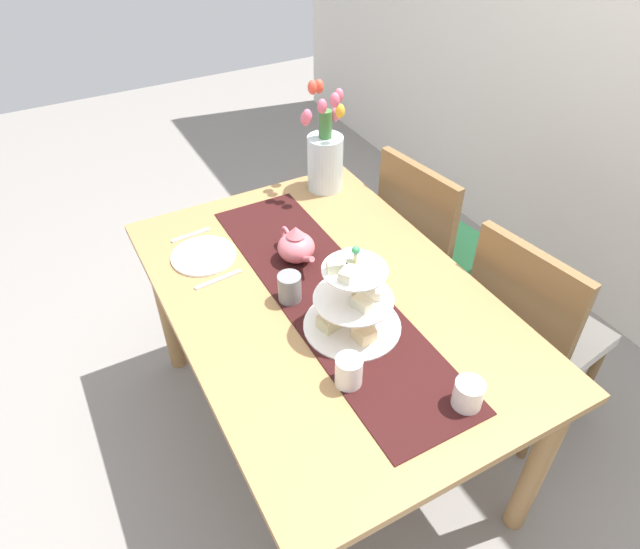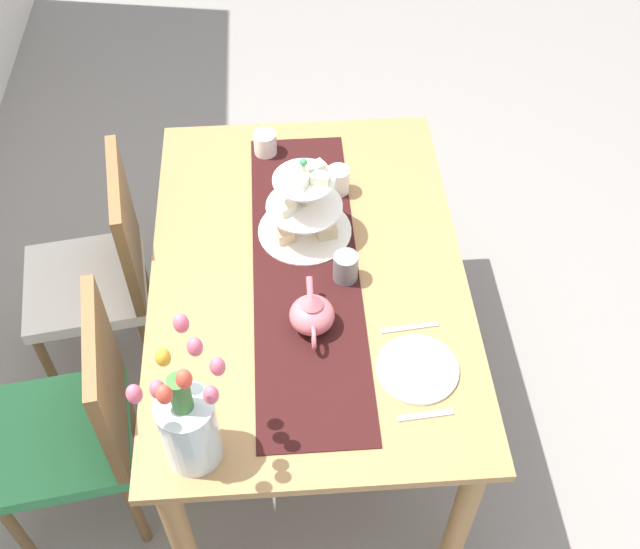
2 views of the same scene
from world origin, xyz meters
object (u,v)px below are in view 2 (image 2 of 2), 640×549
(chair_right, at_px, (102,268))
(cream_jug, at_px, (265,144))
(dining_table, at_px, (308,292))
(mug_grey, at_px, (346,267))
(tiered_cake_stand, at_px, (305,210))
(dinner_plate_left, at_px, (417,369))
(knife_left, at_px, (410,328))
(teapot, at_px, (312,314))
(chair_left, at_px, (79,421))
(fork_left, at_px, (425,415))
(mug_white_text, at_px, (338,181))
(tulip_vase, at_px, (188,422))

(chair_right, height_order, cream_jug, chair_right)
(dining_table, relative_size, mug_grey, 15.19)
(tiered_cake_stand, relative_size, dinner_plate_left, 1.32)
(chair_right, relative_size, knife_left, 5.35)
(dining_table, relative_size, teapot, 6.05)
(tiered_cake_stand, relative_size, teapot, 1.28)
(chair_left, relative_size, dinner_plate_left, 3.96)
(chair_left, xyz_separation_m, dinner_plate_left, (-0.05, -0.99, 0.25))
(chair_left, height_order, fork_left, chair_left)
(mug_white_text, bearing_deg, chair_right, 94.96)
(tiered_cake_stand, xyz_separation_m, fork_left, (-0.70, -0.28, -0.09))
(cream_jug, relative_size, fork_left, 0.57)
(dining_table, height_order, dinner_plate_left, dinner_plate_left)
(chair_right, distance_m, fork_left, 1.30)
(teapot, distance_m, tulip_vase, 0.51)
(chair_left, distance_m, tiered_cake_stand, 0.94)
(dinner_plate_left, xyz_separation_m, mug_grey, (0.35, 0.17, 0.05))
(tiered_cake_stand, distance_m, knife_left, 0.50)
(tulip_vase, height_order, mug_white_text, tulip_vase)
(fork_left, xyz_separation_m, mug_grey, (0.49, 0.17, 0.05))
(dining_table, xyz_separation_m, cream_jug, (0.56, 0.12, 0.15))
(dinner_plate_left, height_order, mug_white_text, mug_white_text)
(fork_left, bearing_deg, tulip_vase, 96.07)
(dining_table, xyz_separation_m, tulip_vase, (-0.60, 0.32, 0.26))
(teapot, bearing_deg, chair_left, 99.49)
(teapot, bearing_deg, knife_left, -94.97)
(mug_grey, bearing_deg, dinner_plate_left, -153.94)
(tiered_cake_stand, relative_size, tulip_vase, 0.68)
(chair_left, relative_size, cream_jug, 10.71)
(knife_left, xyz_separation_m, mug_grey, (0.20, 0.17, 0.05))
(chair_right, bearing_deg, cream_jug, -64.36)
(cream_jug, distance_m, mug_grey, 0.64)
(cream_jug, xyz_separation_m, mug_white_text, (-0.21, -0.24, 0.01))
(chair_left, height_order, teapot, chair_left)
(knife_left, bearing_deg, mug_white_text, 15.24)
(tiered_cake_stand, bearing_deg, dinner_plate_left, -152.98)
(tiered_cake_stand, distance_m, mug_grey, 0.24)
(knife_left, bearing_deg, tiered_cake_stand, 34.69)
(chair_right, bearing_deg, dining_table, -110.89)
(teapot, xyz_separation_m, tulip_vase, (-0.38, 0.32, 0.09))
(tulip_vase, height_order, dinner_plate_left, tulip_vase)
(dining_table, xyz_separation_m, tiered_cake_stand, (0.16, -0.00, 0.21))
(teapot, xyz_separation_m, mug_grey, (0.18, -0.11, -0.01))
(chair_right, distance_m, tulip_vase, 1.03)
(dinner_plate_left, bearing_deg, tulip_vase, 109.09)
(tiered_cake_stand, distance_m, tulip_vase, 0.83)
(tiered_cake_stand, height_order, teapot, tiered_cake_stand)
(chair_left, distance_m, chair_right, 0.61)
(chair_left, height_order, mug_grey, chair_left)
(cream_jug, height_order, mug_white_text, mug_white_text)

